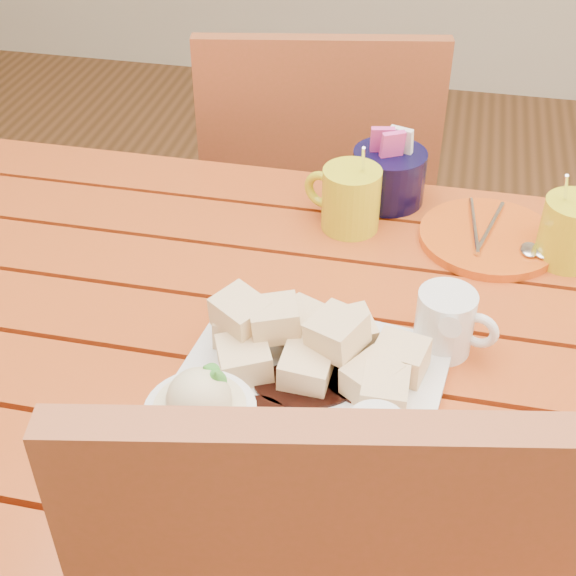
% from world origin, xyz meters
% --- Properties ---
extents(table, '(1.20, 0.79, 0.75)m').
position_xyz_m(table, '(0.00, 0.00, 0.64)').
color(table, '#9F4514').
rests_on(table, ground).
extents(dessert_plate, '(0.31, 0.31, 0.11)m').
position_xyz_m(dessert_plate, '(0.01, -0.12, 0.78)').
color(dessert_plate, white).
rests_on(dessert_plate, table).
extents(coffee_mug_left, '(0.11, 0.08, 0.14)m').
position_xyz_m(coffee_mug_left, '(0.02, 0.26, 0.80)').
color(coffee_mug_left, yellow).
rests_on(coffee_mug_left, table).
extents(coffee_mug_right, '(0.12, 0.08, 0.14)m').
position_xyz_m(coffee_mug_right, '(0.32, 0.24, 0.80)').
color(coffee_mug_right, yellow).
rests_on(coffee_mug_right, table).
extents(cream_pitcher, '(0.10, 0.08, 0.08)m').
position_xyz_m(cream_pitcher, '(0.17, 0.02, 0.79)').
color(cream_pitcher, white).
rests_on(cream_pitcher, table).
extents(sugar_caddy, '(0.11, 0.11, 0.12)m').
position_xyz_m(sugar_caddy, '(0.07, 0.34, 0.79)').
color(sugar_caddy, black).
rests_on(sugar_caddy, table).
extents(orange_saucer, '(0.19, 0.19, 0.02)m').
position_xyz_m(orange_saucer, '(0.22, 0.26, 0.76)').
color(orange_saucer, '#D95212').
rests_on(orange_saucer, table).
extents(chair_far, '(0.50, 0.50, 0.91)m').
position_xyz_m(chair_far, '(-0.10, 0.67, 0.51)').
color(chair_far, brown).
rests_on(chair_far, ground).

